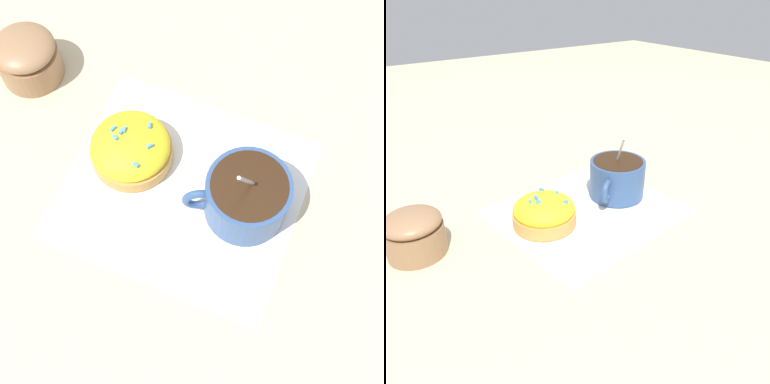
{
  "view_description": "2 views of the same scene",
  "coord_description": "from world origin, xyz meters",
  "views": [
    {
      "loc": [
        0.13,
        -0.22,
        0.58
      ],
      "look_at": [
        0.02,
        -0.01,
        0.04
      ],
      "focal_mm": 50.0,
      "sensor_mm": 36.0,
      "label": 1
    },
    {
      "loc": [
        -0.31,
        -0.42,
        0.33
      ],
      "look_at": [
        -0.01,
        0.01,
        0.04
      ],
      "focal_mm": 35.0,
      "sensor_mm": 36.0,
      "label": 2
    }
  ],
  "objects": [
    {
      "name": "coffee_cup",
      "position": [
        0.07,
        0.01,
        0.04
      ],
      "size": [
        0.11,
        0.09,
        0.11
      ],
      "color": "#335184",
      "rests_on": "paper_napkin"
    },
    {
      "name": "frosted_pastry",
      "position": [
        -0.07,
        0.01,
        0.02
      ],
      "size": [
        0.1,
        0.1,
        0.05
      ],
      "color": "#D19347",
      "rests_on": "paper_napkin"
    },
    {
      "name": "paper_napkin",
      "position": [
        0.0,
        0.0,
        0.0
      ],
      "size": [
        0.3,
        0.27,
        0.0
      ],
      "color": "white",
      "rests_on": "ground_plane"
    },
    {
      "name": "ground_plane",
      "position": [
        0.0,
        0.0,
        0.0
      ],
      "size": [
        3.0,
        3.0,
        0.0
      ],
      "primitive_type": "plane",
      "color": "#C6B793"
    },
    {
      "name": "sugar_bowl",
      "position": [
        -0.25,
        0.05,
        0.03
      ],
      "size": [
        0.08,
        0.08,
        0.06
      ],
      "color": "#99704C",
      "rests_on": "ground_plane"
    }
  ]
}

